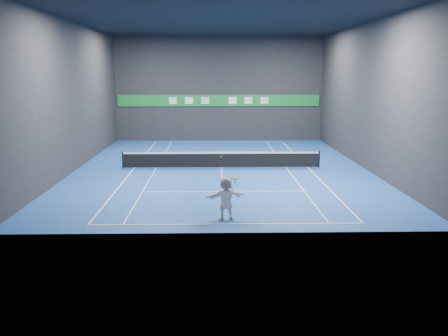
{
  "coord_description": "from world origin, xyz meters",
  "views": [
    {
      "loc": [
        -0.52,
        -30.97,
        5.96
      ],
      "look_at": [
        -0.01,
        -7.87,
        1.5
      ],
      "focal_mm": 40.0,
      "sensor_mm": 36.0,
      "label": 1
    }
  ],
  "objects_px": {
    "tennis_net": "(221,159)",
    "tennis_racket": "(234,179)",
    "player": "(226,198)",
    "tennis_ball": "(221,157)"
  },
  "relations": [
    {
      "from": "tennis_net",
      "to": "tennis_ball",
      "type": "bearing_deg",
      "value": -91.0
    },
    {
      "from": "player",
      "to": "tennis_ball",
      "type": "height_order",
      "value": "tennis_ball"
    },
    {
      "from": "tennis_ball",
      "to": "tennis_net",
      "type": "height_order",
      "value": "tennis_ball"
    },
    {
      "from": "tennis_ball",
      "to": "tennis_net",
      "type": "bearing_deg",
      "value": 89.0
    },
    {
      "from": "player",
      "to": "tennis_racket",
      "type": "xyz_separation_m",
      "value": [
        0.35,
        0.05,
        0.79
      ]
    },
    {
      "from": "tennis_net",
      "to": "tennis_racket",
      "type": "height_order",
      "value": "tennis_racket"
    },
    {
      "from": "player",
      "to": "tennis_net",
      "type": "height_order",
      "value": "player"
    },
    {
      "from": "tennis_racket",
      "to": "player",
      "type": "bearing_deg",
      "value": -172.29
    },
    {
      "from": "tennis_net",
      "to": "tennis_racket",
      "type": "relative_size",
      "value": 18.53
    },
    {
      "from": "player",
      "to": "tennis_ball",
      "type": "relative_size",
      "value": 25.4
    }
  ]
}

